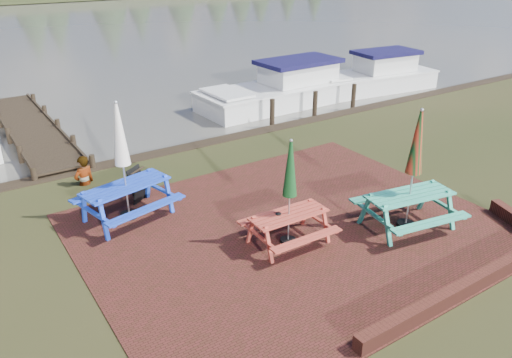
{
  "coord_description": "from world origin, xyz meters",
  "views": [
    {
      "loc": [
        -6.08,
        -6.68,
        5.74
      ],
      "look_at": [
        -0.39,
        1.93,
        1.0
      ],
      "focal_mm": 35.0,
      "sensor_mm": 36.0,
      "label": 1
    }
  ],
  "objects": [
    {
      "name": "picnic_table_teal",
      "position": [
        2.21,
        -0.32,
        0.97
      ],
      "size": [
        2.26,
        2.08,
        2.76
      ],
      "rotation": [
        0.0,
        0.0,
        -0.17
      ],
      "color": "teal",
      "rests_on": "ground"
    },
    {
      "name": "boat_near",
      "position": [
        6.27,
        9.79,
        0.39
      ],
      "size": [
        7.37,
        2.74,
        1.98
      ],
      "rotation": [
        0.0,
        0.0,
        1.6
      ],
      "color": "silver",
      "rests_on": "ground"
    },
    {
      "name": "chalkboard",
      "position": [
        -2.33,
        4.27,
        0.43
      ],
      "size": [
        0.54,
        0.74,
        0.83
      ],
      "rotation": [
        0.0,
        0.0,
        0.6
      ],
      "color": "black",
      "rests_on": "ground"
    },
    {
      "name": "person",
      "position": [
        -3.22,
        6.02,
        0.79
      ],
      "size": [
        0.66,
        0.53,
        1.58
      ],
      "primitive_type": "imported",
      "rotation": [
        0.0,
        0.0,
        3.44
      ],
      "color": "gray",
      "rests_on": "ground"
    },
    {
      "name": "paving",
      "position": [
        0.0,
        1.0,
        0.01
      ],
      "size": [
        9.0,
        7.5,
        0.02
      ],
      "primitive_type": "cube",
      "color": "#381A12",
      "rests_on": "ground"
    },
    {
      "name": "jetty",
      "position": [
        -3.5,
        11.28,
        0.11
      ],
      "size": [
        1.76,
        9.08,
        1.0
      ],
      "color": "black",
      "rests_on": "ground"
    },
    {
      "name": "picnic_table_red",
      "position": [
        -0.43,
        0.61,
        0.82
      ],
      "size": [
        1.72,
        1.54,
        2.35
      ],
      "rotation": [
        0.0,
        0.0,
        -0.02
      ],
      "color": "#B23C2D",
      "rests_on": "ground"
    },
    {
      "name": "ground",
      "position": [
        0.0,
        0.0,
        0.0
      ],
      "size": [
        120.0,
        120.0,
        0.0
      ],
      "primitive_type": "plane",
      "color": "black",
      "rests_on": "ground"
    },
    {
      "name": "boat_far",
      "position": [
        11.07,
        9.39,
        0.38
      ],
      "size": [
        6.43,
        2.88,
        1.94
      ],
      "rotation": [
        0.0,
        0.0,
        1.46
      ],
      "color": "silver",
      "rests_on": "ground"
    },
    {
      "name": "brick_wall",
      "position": [
        2.15,
        -2.42,
        0.15
      ],
      "size": [
        6.21,
        1.79,
        0.3
      ],
      "color": "#4C1E16",
      "rests_on": "ground"
    },
    {
      "name": "water",
      "position": [
        0.0,
        37.0,
        0.0
      ],
      "size": [
        120.0,
        60.0,
        0.02
      ],
      "primitive_type": "cube",
      "color": "#4B4840",
      "rests_on": "ground"
    },
    {
      "name": "picnic_table_blue",
      "position": [
        -2.88,
        3.57,
        0.98
      ],
      "size": [
        2.36,
        2.19,
        2.8
      ],
      "rotation": [
        0.0,
        0.0,
        0.22
      ],
      "color": "#193CC0",
      "rests_on": "ground"
    }
  ]
}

